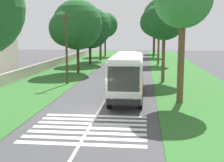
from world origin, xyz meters
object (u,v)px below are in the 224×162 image
object	(u,v)px
roadside_tree_right_1	(163,20)
trailing_car_1	(135,61)
trailing_car_3	(138,55)
trailing_car_0	(133,67)
trailing_car_2	(119,57)
roadside_tree_right_4	(158,21)
roadside_tree_left_0	(100,24)
roadside_tree_left_4	(76,26)
roadside_tree_right_3	(181,1)
roadside_tree_right_0	(154,26)
coach_bus	(128,73)
roadside_tree_left_2	(89,29)
utility_pole	(67,47)
roadside_tree_right_2	(153,23)
roadside_tree_left_1	(104,26)

from	to	relation	value
roadside_tree_right_1	trailing_car_1	bearing A→B (deg)	10.43
trailing_car_3	roadside_tree_right_1	bearing A→B (deg)	-174.49
trailing_car_0	trailing_car_2	size ratio (longest dim) A/B	1.00
roadside_tree_right_1	roadside_tree_right_4	bearing A→B (deg)	-0.85
roadside_tree_left_0	roadside_tree_right_1	xyz separation A→B (m)	(-27.52, -11.04, -0.43)
roadside_tree_left_4	roadside_tree_right_3	xyz separation A→B (m)	(-17.40, -12.10, 1.56)
roadside_tree_right_1	trailing_car_2	bearing A→B (deg)	14.32
roadside_tree_right_0	roadside_tree_right_4	xyz separation A→B (m)	(-29.42, 0.20, 0.39)
roadside_tree_left_4	roadside_tree_right_4	size ratio (longest dim) A/B	0.96
coach_bus	roadside_tree_left_2	world-z (taller)	roadside_tree_left_2
trailing_car_0	roadside_tree_left_4	distance (m)	10.06
trailing_car_0	utility_pole	world-z (taller)	utility_pole
roadside_tree_left_0	roadside_tree_right_2	world-z (taller)	roadside_tree_right_2
trailing_car_2	roadside_tree_right_2	size ratio (longest dim) A/B	0.38
roadside_tree_right_2	utility_pole	world-z (taller)	roadside_tree_right_2
roadside_tree_right_3	utility_pole	world-z (taller)	roadside_tree_right_3
roadside_tree_left_2	roadside_tree_right_2	distance (m)	21.75
trailing_car_3	roadside_tree_left_0	distance (m)	12.51
coach_bus	trailing_car_0	bearing A→B (deg)	0.72
roadside_tree_right_3	trailing_car_0	bearing A→B (deg)	12.21
trailing_car_2	trailing_car_1	bearing A→B (deg)	-157.80
roadside_tree_left_1	utility_pole	bearing A→B (deg)	-178.33
trailing_car_3	roadside_tree_left_1	size ratio (longest dim) A/B	0.41
trailing_car_2	roadside_tree_right_0	xyz separation A→B (m)	(20.82, -7.66, 6.62)
roadside_tree_right_2	roadside_tree_left_2	bearing A→B (deg)	147.42
trailing_car_3	utility_pole	xyz separation A→B (m)	(-37.41, 6.97, 3.37)
trailing_car_0	roadside_tree_right_4	xyz separation A→B (m)	(9.82, -3.89, 7.01)
roadside_tree_right_1	roadside_tree_right_2	distance (m)	36.99
roadside_tree_left_1	roadside_tree_right_0	distance (m)	16.21
roadside_tree_right_3	utility_pole	xyz separation A→B (m)	(7.91, 11.11, -3.97)
roadside_tree_right_3	trailing_car_3	bearing A→B (deg)	5.21
coach_bus	roadside_tree_left_1	distance (m)	48.07
coach_bus	roadside_tree_right_2	distance (m)	46.52
trailing_car_2	roadside_tree_right_3	world-z (taller)	roadside_tree_right_3
roadside_tree_right_0	roadside_tree_left_4	bearing A→B (deg)	164.34
roadside_tree_right_3	roadside_tree_left_1	bearing A→B (deg)	14.20
roadside_tree_right_1	utility_pole	size ratio (longest dim) A/B	1.24
roadside_tree_right_1	roadside_tree_right_3	xyz separation A→B (m)	(-10.59, -0.78, 1.03)
trailing_car_2	roadside_tree_right_2	xyz separation A→B (m)	(8.87, -7.15, 7.15)
trailing_car_0	trailing_car_2	bearing A→B (deg)	10.96
roadside_tree_left_4	roadside_tree_right_1	world-z (taller)	roadside_tree_left_4
roadside_tree_left_0	roadside_tree_left_1	xyz separation A→B (m)	(10.50, 0.47, -0.15)
roadside_tree_left_1	roadside_tree_left_2	distance (m)	19.35
roadside_tree_right_2	roadside_tree_right_4	world-z (taller)	roadside_tree_right_2
roadside_tree_left_4	roadside_tree_right_4	distance (m)	17.25
roadside_tree_right_0	roadside_tree_right_3	size ratio (longest dim) A/B	0.95
coach_bus	roadside_tree_left_1	world-z (taller)	roadside_tree_left_1
roadside_tree_left_1	coach_bus	bearing A→B (deg)	-170.18
trailing_car_0	roadside_tree_left_2	bearing A→B (deg)	41.93
coach_bus	roadside_tree_right_3	bearing A→B (deg)	-110.14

